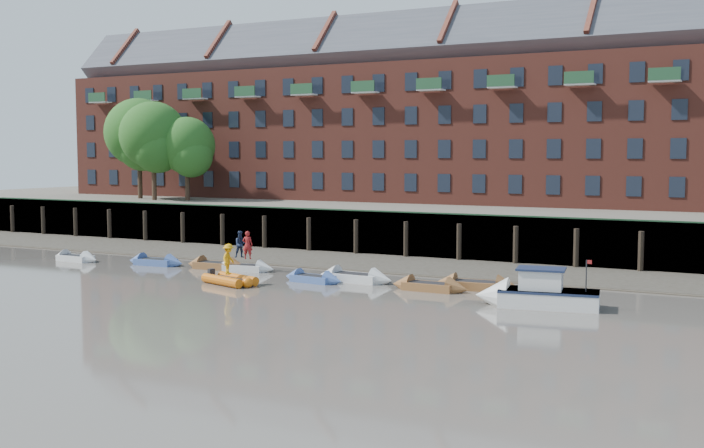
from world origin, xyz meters
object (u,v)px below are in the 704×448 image
Objects in this scene: person_rower_a at (248,245)px; rowboat_2 at (216,265)px; rowboat_6 at (429,286)px; person_rower_b at (241,244)px; rowboat_5 at (355,278)px; rib_tender at (231,280)px; rowboat_7 at (476,285)px; rowboat_4 at (313,279)px; person_rib_crew at (228,259)px; rowboat_3 at (244,268)px; rowboat_0 at (75,258)px; motor_launch at (528,294)px; rowboat_1 at (156,262)px.

rowboat_2 is at bearing -20.30° from person_rower_a.
person_rower_b reaches higher than rowboat_6.
rib_tender is (-5.80, -4.10, 0.02)m from rowboat_5.
rowboat_4 is at bearing -174.40° from rowboat_7.
person_rower_a is (2.45, 0.00, 1.45)m from rowboat_2.
rowboat_2 is at bearing 174.19° from rowboat_7.
rib_tender is 2.11× the size of person_rib_crew.
rib_tender is at bearing 93.78° from person_rower_a.
rowboat_4 is 7.12m from rowboat_6.
person_rower_b is at bearing 141.01° from rowboat_3.
rowboat_2 is 15.47m from rowboat_6.
rowboat_3 is at bearing 8.65° from rowboat_0.
motor_launch is (13.11, -1.74, 0.42)m from rowboat_4.
motor_launch is 3.57× the size of person_rower_b.
rowboat_5 is at bearing 37.10° from rowboat_4.
rowboat_2 is at bearing -18.65° from motor_launch.
rowboat_4 is (12.99, -1.54, -0.02)m from rowboat_1.
person_rower_a is (7.15, 0.37, 1.46)m from rowboat_1.
rowboat_5 is 1.33× the size of rib_tender.
rowboat_1 is 6.87m from rowboat_3.
rowboat_6 is at bearing 34.76° from rib_tender.
rowboat_1 is 6.61m from person_rower_b.
person_rower_b is at bearing 167.66° from rowboat_4.
rowboat_0 is at bearing -175.58° from rowboat_5.
rowboat_0 is 2.39× the size of person_rower_b.
rowboat_1 is 22.25m from rowboat_7.
rowboat_5 reaches higher than rowboat_7.
person_rib_crew reaches higher than rowboat_1.
person_rower_b reaches higher than person_rib_crew.
rowboat_2 is at bearing 31.85° from person_rib_crew.
rowboat_5 is 7.36m from person_rib_crew.
rowboat_2 is at bearing 173.79° from rowboat_3.
rowboat_0 is 2.35× the size of person_rib_crew.
rowboat_2 reaches higher than rowboat_3.
rowboat_1 reaches higher than rib_tender.
rowboat_2 is 6.63m from person_rib_crew.
person_rower_b is (-15.83, 0.40, 1.41)m from rowboat_7.
rowboat_4 is at bearing -16.53° from motor_launch.
person_rower_a is at bearing 11.52° from person_rib_crew.
rowboat_3 is at bearing 14.22° from person_rib_crew.
rowboat_0 reaches higher than rowboat_4.
person_rib_crew is (-13.13, -4.71, 1.21)m from rowboat_7.
person_rower_a is at bearing -69.52° from person_rower_b.
rowboat_0 is 32.54m from motor_launch.
person_rower_b reaches higher than rib_tender.
rowboat_2 is 0.72× the size of motor_launch.
rowboat_0 is 0.93× the size of rowboat_6.
rowboat_6 is at bearing 2.27° from rowboat_0.
rowboat_6 reaches higher than rowboat_0.
rib_tender is 5.40m from person_rower_a.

